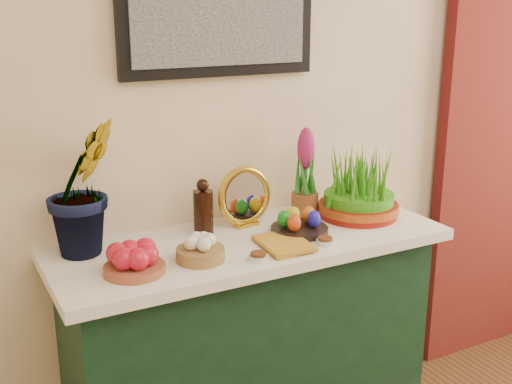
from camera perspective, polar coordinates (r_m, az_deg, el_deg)
sideboard at (r=2.47m, az=-0.56°, el=-14.21°), size 1.30×0.45×0.85m
tablecloth at (r=2.27m, az=-0.59°, el=-4.52°), size 1.40×0.55×0.04m
hyacinth_green at (r=2.12m, az=-15.23°, el=2.29°), size 0.36×0.33×0.59m
apple_bowl at (r=2.00m, az=-10.79°, el=-6.03°), size 0.24×0.24×0.10m
garlic_basket at (r=2.06m, az=-4.97°, el=-5.15°), size 0.17×0.17×0.09m
vinegar_cruet at (r=2.27m, az=-4.71°, el=-1.62°), size 0.07×0.07×0.21m
mirror at (r=2.35m, az=-1.02°, el=-0.44°), size 0.23×0.08×0.23m
book at (r=2.14m, az=0.65°, el=-4.87°), size 0.15×0.21×0.03m
spice_dish_left at (r=2.07m, az=0.22°, el=-5.78°), size 0.06×0.06×0.03m
spice_dish_right at (r=2.21m, az=6.17°, el=-4.36°), size 0.06×0.06×0.03m
egg_plate at (r=2.31m, az=3.86°, el=-2.88°), size 0.27×0.27×0.09m
hyacinth_pink at (r=2.47m, az=4.41°, el=1.44°), size 0.11×0.11×0.34m
wheatgrass_sabzeh at (r=2.48m, az=9.15°, el=0.28°), size 0.31×0.31×0.25m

